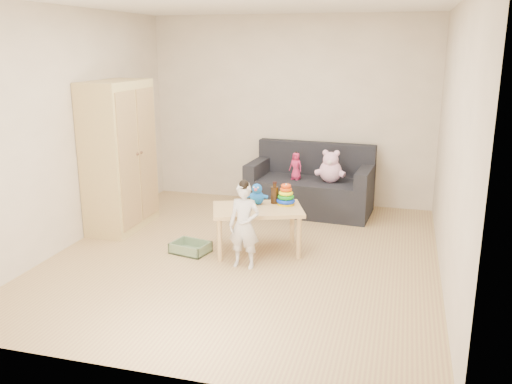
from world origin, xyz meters
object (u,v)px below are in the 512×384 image
(sofa, at_px, (309,196))
(toddler, at_px, (244,226))
(play_table, at_px, (258,230))
(wardrobe, at_px, (119,156))

(sofa, relative_size, toddler, 1.88)
(play_table, bearing_deg, toddler, -92.39)
(toddler, bearing_deg, play_table, 88.90)
(toddler, bearing_deg, sofa, 82.65)
(wardrobe, distance_m, play_table, 1.98)
(wardrobe, bearing_deg, toddler, -24.13)
(play_table, relative_size, toddler, 1.10)
(wardrobe, bearing_deg, sofa, 29.98)
(wardrobe, xyz_separation_m, play_table, (1.83, -0.37, -0.65))
(play_table, height_order, toddler, toddler)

